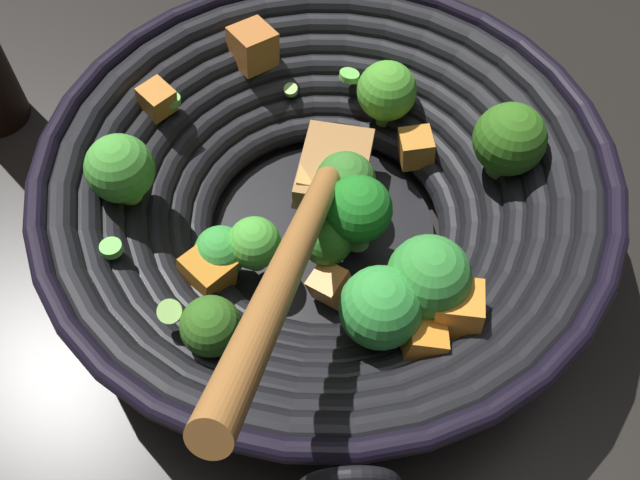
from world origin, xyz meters
name	(u,v)px	position (x,y,z in m)	size (l,w,h in m)	color
ground_plane	(325,237)	(0.00, 0.00, 0.00)	(4.00, 4.00, 0.00)	black
wok	(327,193)	(0.00, 0.00, 0.06)	(0.39, 0.40, 0.22)	black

